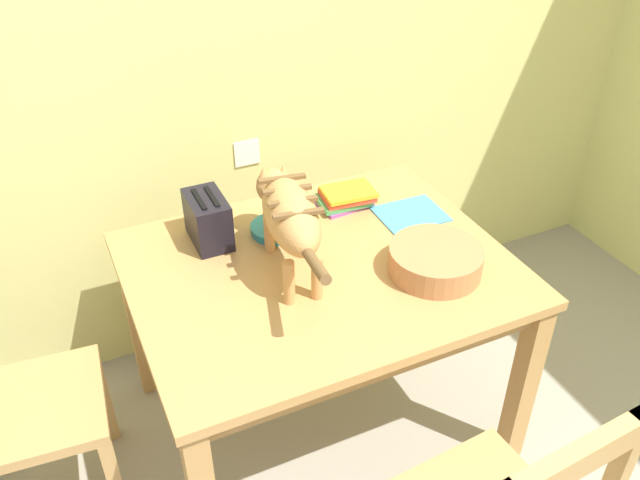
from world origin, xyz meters
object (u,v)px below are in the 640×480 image
(toaster, at_px, (208,220))
(wooden_chair_far, at_px, (19,407))
(dining_table, at_px, (320,286))
(wicker_basket, at_px, (435,260))
(book_stack, at_px, (346,197))
(saucer_bowl, at_px, (276,228))
(cat, at_px, (289,213))
(magazine, at_px, (410,214))
(coffee_mug, at_px, (276,215))

(toaster, distance_m, wooden_chair_far, 0.83)
(dining_table, xyz_separation_m, wicker_basket, (0.32, -0.19, 0.13))
(book_stack, distance_m, toaster, 0.53)
(book_stack, xyz_separation_m, wicker_basket, (0.08, -0.49, 0.01))
(dining_table, relative_size, wicker_basket, 4.07)
(saucer_bowl, distance_m, book_stack, 0.31)
(cat, relative_size, toaster, 3.47)
(wicker_basket, bearing_deg, dining_table, 149.83)
(magazine, distance_m, toaster, 0.74)
(saucer_bowl, xyz_separation_m, book_stack, (0.30, 0.06, 0.02))
(cat, distance_m, book_stack, 0.46)
(dining_table, distance_m, coffee_mug, 0.29)
(wicker_basket, xyz_separation_m, wooden_chair_far, (-1.32, 0.26, -0.34))
(toaster, bearing_deg, book_stack, 1.12)
(magazine, distance_m, wicker_basket, 0.35)
(dining_table, xyz_separation_m, saucer_bowl, (-0.06, 0.24, 0.10))
(coffee_mug, bearing_deg, book_stack, 10.60)
(dining_table, relative_size, cat, 1.77)
(dining_table, distance_m, cat, 0.31)
(book_stack, bearing_deg, cat, -141.60)
(dining_table, bearing_deg, saucer_bowl, 103.54)
(cat, distance_m, toaster, 0.34)
(coffee_mug, relative_size, wicker_basket, 0.39)
(dining_table, distance_m, magazine, 0.46)
(book_stack, height_order, toaster, toaster)
(wicker_basket, relative_size, toaster, 1.51)
(wooden_chair_far, bearing_deg, book_stack, 104.87)
(cat, bearing_deg, toaster, 136.26)
(cat, xyz_separation_m, book_stack, (0.34, 0.27, -0.18))
(dining_table, height_order, book_stack, book_stack)
(saucer_bowl, xyz_separation_m, magazine, (0.49, -0.10, -0.01))
(cat, height_order, wooden_chair_far, cat)
(dining_table, distance_m, book_stack, 0.40)
(dining_table, distance_m, wicker_basket, 0.40)
(magazine, relative_size, wicker_basket, 0.80)
(book_stack, height_order, wicker_basket, wicker_basket)
(coffee_mug, xyz_separation_m, wooden_chair_far, (-0.94, -0.17, -0.36))
(wicker_basket, bearing_deg, book_stack, 99.16)
(magazine, bearing_deg, saucer_bowl, 169.60)
(dining_table, xyz_separation_m, cat, (-0.09, 0.03, 0.30))
(wooden_chair_far, bearing_deg, cat, 91.89)
(cat, relative_size, wooden_chair_far, 0.75)
(wooden_chair_far, bearing_deg, wicker_basket, 83.39)
(saucer_bowl, xyz_separation_m, toaster, (-0.23, 0.05, 0.07))
(coffee_mug, relative_size, book_stack, 0.55)
(book_stack, bearing_deg, magazine, -40.30)
(cat, distance_m, wicker_basket, 0.50)
(coffee_mug, height_order, book_stack, coffee_mug)
(cat, bearing_deg, book_stack, 47.60)
(cat, height_order, magazine, cat)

